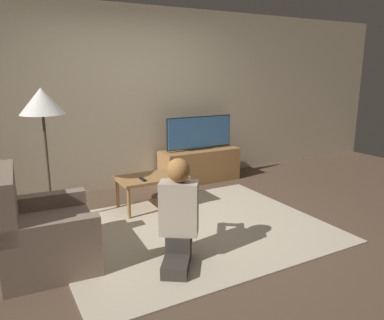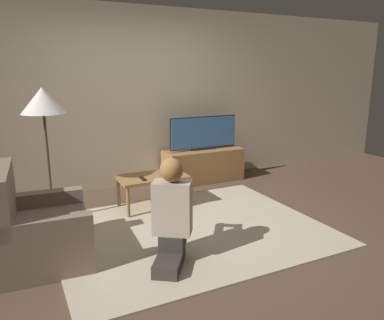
{
  "view_description": "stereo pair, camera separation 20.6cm",
  "coord_description": "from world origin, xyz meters",
  "px_view_note": "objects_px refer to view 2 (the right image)",
  "views": [
    {
      "loc": [
        -1.84,
        -3.31,
        1.71
      ],
      "look_at": [
        0.28,
        0.55,
        0.64
      ],
      "focal_mm": 35.0,
      "sensor_mm": 36.0,
      "label": 1
    },
    {
      "loc": [
        -1.66,
        -3.4,
        1.71
      ],
      "look_at": [
        0.28,
        0.55,
        0.64
      ],
      "focal_mm": 35.0,
      "sensor_mm": 36.0,
      "label": 2
    }
  ],
  "objects_px": {
    "coffee_table": "(152,179)",
    "floor_lamp": "(43,106)",
    "person_kneeling": "(172,210)",
    "armchair": "(39,232)",
    "tv": "(203,133)"
  },
  "relations": [
    {
      "from": "tv",
      "to": "armchair",
      "type": "xyz_separation_m",
      "value": [
        -2.52,
        -1.61,
        -0.48
      ]
    },
    {
      "from": "armchair",
      "to": "person_kneeling",
      "type": "relative_size",
      "value": 0.97
    },
    {
      "from": "tv",
      "to": "person_kneeling",
      "type": "bearing_deg",
      "value": -124.08
    },
    {
      "from": "tv",
      "to": "armchair",
      "type": "bearing_deg",
      "value": -147.48
    },
    {
      "from": "floor_lamp",
      "to": "armchair",
      "type": "distance_m",
      "value": 1.4
    },
    {
      "from": "coffee_table",
      "to": "floor_lamp",
      "type": "relative_size",
      "value": 0.55
    },
    {
      "from": "floor_lamp",
      "to": "person_kneeling",
      "type": "distance_m",
      "value": 1.88
    },
    {
      "from": "coffee_table",
      "to": "person_kneeling",
      "type": "relative_size",
      "value": 0.89
    },
    {
      "from": "floor_lamp",
      "to": "person_kneeling",
      "type": "height_order",
      "value": "floor_lamp"
    },
    {
      "from": "coffee_table",
      "to": "floor_lamp",
      "type": "distance_m",
      "value": 1.53
    },
    {
      "from": "armchair",
      "to": "person_kneeling",
      "type": "height_order",
      "value": "person_kneeling"
    },
    {
      "from": "armchair",
      "to": "person_kneeling",
      "type": "distance_m",
      "value": 1.22
    },
    {
      "from": "armchair",
      "to": "person_kneeling",
      "type": "xyz_separation_m",
      "value": [
        1.08,
        -0.52,
        0.2
      ]
    },
    {
      "from": "floor_lamp",
      "to": "person_kneeling",
      "type": "relative_size",
      "value": 1.6
    },
    {
      "from": "tv",
      "to": "floor_lamp",
      "type": "height_order",
      "value": "floor_lamp"
    }
  ]
}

